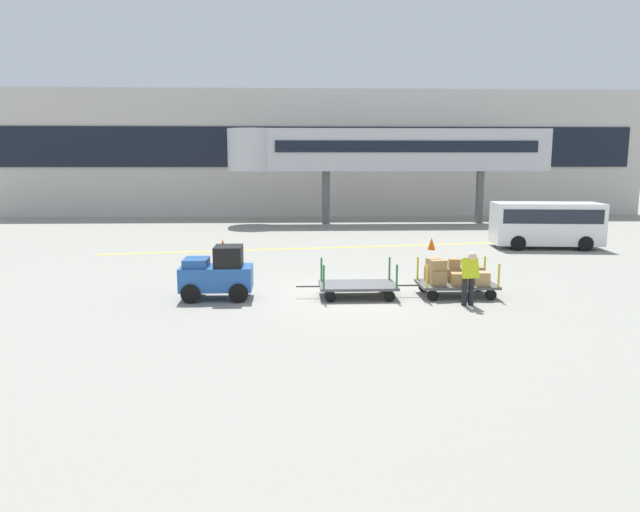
# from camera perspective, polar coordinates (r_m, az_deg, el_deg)

# --- Properties ---
(ground_plane) EXTENTS (120.00, 120.00, 0.00)m
(ground_plane) POSITION_cam_1_polar(r_m,az_deg,el_deg) (18.08, 2.90, -3.77)
(ground_plane) COLOR gray
(apron_lead_line) EXTENTS (19.32, 3.22, 0.01)m
(apron_lead_line) POSITION_cam_1_polar(r_m,az_deg,el_deg) (27.40, -0.19, 0.77)
(apron_lead_line) COLOR yellow
(apron_lead_line) RESTS_ON ground_plane
(terminal_building) EXTENTS (46.84, 2.51, 8.93)m
(terminal_building) POSITION_cam_1_polar(r_m,az_deg,el_deg) (43.54, -0.12, 9.88)
(terminal_building) COLOR #BCB7AD
(terminal_building) RESTS_ON ground_plane
(jet_bridge) EXTENTS (20.06, 3.00, 5.93)m
(jet_bridge) POSITION_cam_1_polar(r_m,az_deg,el_deg) (37.86, 5.49, 10.08)
(jet_bridge) COLOR #B7B7BC
(jet_bridge) RESTS_ON ground_plane
(baggage_tug) EXTENTS (2.11, 1.24, 1.58)m
(baggage_tug) POSITION_cam_1_polar(r_m,az_deg,el_deg) (17.70, -9.86, -1.70)
(baggage_tug) COLOR #2659A5
(baggage_tug) RESTS_ON ground_plane
(baggage_cart_lead) EXTENTS (3.01, 1.42, 1.10)m
(baggage_cart_lead) POSITION_cam_1_polar(r_m,az_deg,el_deg) (17.75, 3.64, -2.88)
(baggage_cart_lead) COLOR #4C4C4F
(baggage_cart_lead) RESTS_ON ground_plane
(baggage_cart_middle) EXTENTS (3.01, 1.42, 1.16)m
(baggage_cart_middle) POSITION_cam_1_polar(r_m,az_deg,el_deg) (18.30, 12.89, -2.04)
(baggage_cart_middle) COLOR #4C4C4F
(baggage_cart_middle) RESTS_ON ground_plane
(baggage_handler) EXTENTS (0.44, 0.46, 1.56)m
(baggage_handler) POSITION_cam_1_polar(r_m,az_deg,el_deg) (17.08, 14.23, -1.86)
(baggage_handler) COLOR black
(baggage_handler) RESTS_ON ground_plane
(shuttle_van) EXTENTS (4.96, 2.35, 2.10)m
(shuttle_van) POSITION_cam_1_polar(r_m,az_deg,el_deg) (29.27, 21.00, 3.13)
(shuttle_van) COLOR white
(shuttle_van) RESTS_ON ground_plane
(safety_cone_near) EXTENTS (0.36, 0.36, 0.55)m
(safety_cone_near) POSITION_cam_1_polar(r_m,az_deg,el_deg) (27.43, 10.71, 1.19)
(safety_cone_near) COLOR #EA590F
(safety_cone_near) RESTS_ON ground_plane
(safety_cone_far) EXTENTS (0.36, 0.36, 0.55)m
(safety_cone_far) POSITION_cam_1_polar(r_m,az_deg,el_deg) (26.74, -9.36, 1.02)
(safety_cone_far) COLOR #EA590F
(safety_cone_far) RESTS_ON ground_plane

